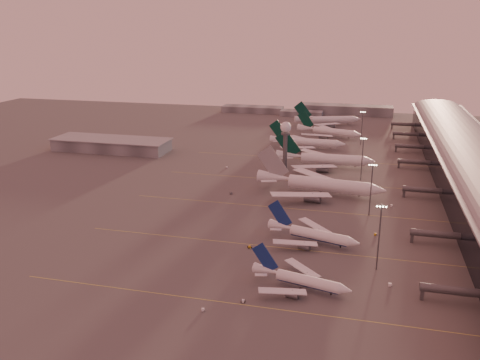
# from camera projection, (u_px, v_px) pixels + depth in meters

# --- Properties ---
(ground) EXTENTS (700.00, 700.00, 0.00)m
(ground) POSITION_uv_depth(u_px,v_px,m) (222.00, 252.00, 196.24)
(ground) COLOR #504D4E
(ground) RESTS_ON ground
(taxiway_markings) EXTENTS (180.00, 185.25, 0.02)m
(taxiway_markings) POSITION_uv_depth(u_px,v_px,m) (315.00, 210.00, 241.14)
(taxiway_markings) COLOR #E4DC50
(taxiway_markings) RESTS_ON ground
(terminal) EXTENTS (57.00, 362.00, 23.04)m
(terminal) POSITION_uv_depth(u_px,v_px,m) (473.00, 169.00, 270.03)
(terminal) COLOR black
(terminal) RESTS_ON ground
(hangar) EXTENTS (82.00, 27.00, 8.50)m
(hangar) POSITION_uv_depth(u_px,v_px,m) (112.00, 144.00, 352.64)
(hangar) COLOR slate
(hangar) RESTS_ON ground
(radar_tower) EXTENTS (6.40, 6.40, 31.10)m
(radar_tower) POSITION_uv_depth(u_px,v_px,m) (286.00, 136.00, 300.09)
(radar_tower) COLOR #54565B
(radar_tower) RESTS_ON ground
(mast_a) EXTENTS (3.60, 0.56, 25.00)m
(mast_a) POSITION_uv_depth(u_px,v_px,m) (379.00, 234.00, 178.68)
(mast_a) COLOR #54565B
(mast_a) RESTS_ON ground
(mast_b) EXTENTS (3.60, 0.56, 25.00)m
(mast_b) POSITION_uv_depth(u_px,v_px,m) (371.00, 187.00, 230.34)
(mast_b) COLOR #54565B
(mast_b) RESTS_ON ground
(mast_c) EXTENTS (3.60, 0.56, 25.00)m
(mast_c) POSITION_uv_depth(u_px,v_px,m) (362.00, 157.00, 282.47)
(mast_c) COLOR #54565B
(mast_c) RESTS_ON ground
(mast_d) EXTENTS (3.60, 0.56, 25.00)m
(mast_d) POSITION_uv_depth(u_px,v_px,m) (362.00, 126.00, 366.34)
(mast_d) COLOR #54565B
(mast_d) RESTS_ON ground
(distant_horizon) EXTENTS (165.00, 37.50, 9.00)m
(distant_horizon) POSITION_uv_depth(u_px,v_px,m) (316.00, 110.00, 495.77)
(distant_horizon) COLOR slate
(distant_horizon) RESTS_ON ground
(narrowbody_near) EXTENTS (34.87, 27.51, 13.83)m
(narrowbody_near) POSITION_uv_depth(u_px,v_px,m) (301.00, 281.00, 168.62)
(narrowbody_near) COLOR white
(narrowbody_near) RESTS_ON ground
(narrowbody_mid) EXTENTS (38.71, 30.45, 15.51)m
(narrowbody_mid) POSITION_uv_depth(u_px,v_px,m) (313.00, 236.00, 204.06)
(narrowbody_mid) COLOR white
(narrowbody_mid) RESTS_ON ground
(widebody_white) EXTENTS (67.60, 53.86, 23.83)m
(widebody_white) POSITION_uv_depth(u_px,v_px,m) (320.00, 187.00, 261.61)
(widebody_white) COLOR white
(widebody_white) RESTS_ON ground
(greentail_a) EXTENTS (61.27, 49.50, 22.26)m
(greentail_a) POSITION_uv_depth(u_px,v_px,m) (325.00, 161.00, 311.61)
(greentail_a) COLOR white
(greentail_a) RESTS_ON ground
(greentail_b) EXTENTS (54.28, 43.82, 19.71)m
(greentail_b) POSITION_uv_depth(u_px,v_px,m) (307.00, 144.00, 357.81)
(greentail_b) COLOR white
(greentail_b) RESTS_ON ground
(greentail_c) EXTENTS (51.84, 41.24, 19.40)m
(greentail_c) POSITION_uv_depth(u_px,v_px,m) (329.00, 133.00, 393.79)
(greentail_c) COLOR white
(greentail_c) RESTS_ON ground
(greentail_d) EXTENTS (56.95, 45.23, 21.50)m
(greentail_d) POSITION_uv_depth(u_px,v_px,m) (328.00, 121.00, 439.28)
(greentail_d) COLOR white
(greentail_d) RESTS_ON ground
(gsv_truck_a) EXTENTS (5.06, 2.96, 1.93)m
(gsv_truck_a) POSITION_uv_depth(u_px,v_px,m) (204.00, 308.00, 155.95)
(gsv_truck_a) COLOR white
(gsv_truck_a) RESTS_ON ground
(gsv_tug_near) EXTENTS (2.29, 3.30, 0.87)m
(gsv_tug_near) POSITION_uv_depth(u_px,v_px,m) (243.00, 301.00, 161.01)
(gsv_tug_near) COLOR white
(gsv_tug_near) RESTS_ON ground
(gsv_catering_a) EXTENTS (5.22, 2.61, 4.22)m
(gsv_catering_a) POSITION_uv_depth(u_px,v_px,m) (391.00, 281.00, 170.41)
(gsv_catering_a) COLOR white
(gsv_catering_a) RESTS_ON ground
(gsv_tug_mid) EXTENTS (3.49, 3.59, 0.90)m
(gsv_tug_mid) POSITION_uv_depth(u_px,v_px,m) (250.00, 247.00, 199.93)
(gsv_tug_mid) COLOR gold
(gsv_tug_mid) RESTS_ON ground
(gsv_truck_b) EXTENTS (5.10, 3.41, 1.94)m
(gsv_truck_b) POSITION_uv_depth(u_px,v_px,m) (376.00, 233.00, 211.60)
(gsv_truck_b) COLOR gold
(gsv_truck_b) RESTS_ON ground
(gsv_truck_c) EXTENTS (4.82, 5.57, 2.21)m
(gsv_truck_c) POSITION_uv_depth(u_px,v_px,m) (231.00, 192.00, 263.29)
(gsv_truck_c) COLOR slate
(gsv_truck_c) RESTS_ON ground
(gsv_catering_b) EXTENTS (4.56, 2.44, 3.60)m
(gsv_catering_b) POSITION_uv_depth(u_px,v_px,m) (392.00, 203.00, 244.89)
(gsv_catering_b) COLOR white
(gsv_catering_b) RESTS_ON ground
(gsv_tug_far) EXTENTS (3.44, 3.48, 0.87)m
(gsv_tug_far) POSITION_uv_depth(u_px,v_px,m) (305.00, 179.00, 287.01)
(gsv_tug_far) COLOR white
(gsv_tug_far) RESTS_ON ground
(gsv_truck_d) EXTENTS (3.61, 5.31, 2.02)m
(gsv_truck_d) POSITION_uv_depth(u_px,v_px,m) (227.00, 166.00, 310.75)
(gsv_truck_d) COLOR white
(gsv_truck_d) RESTS_ON ground
(gsv_tug_hangar) EXTENTS (4.11, 3.03, 1.05)m
(gsv_tug_hangar) POSITION_uv_depth(u_px,v_px,m) (365.00, 161.00, 325.85)
(gsv_tug_hangar) COLOR gold
(gsv_tug_hangar) RESTS_ON ground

